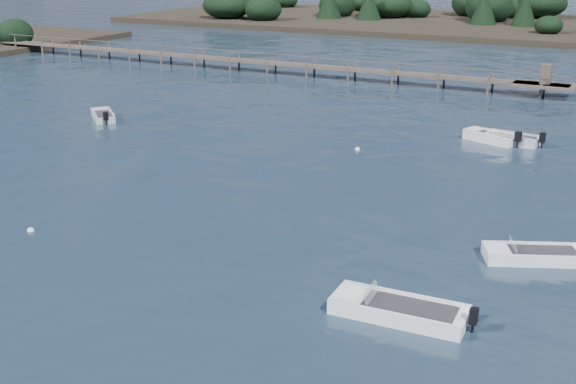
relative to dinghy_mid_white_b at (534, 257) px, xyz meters
The scene contains 9 objects.
ground 47.18m from the dinghy_mid_white_b, 101.28° to the left, with size 400.00×400.00×0.00m, color #152231.
dinghy_mid_white_b is the anchor object (origin of this frame).
tender_far_grey 33.71m from the dinghy_mid_white_b, 161.00° to the left, with size 3.32×3.14×1.17m.
tender_far_grey_b 18.46m from the dinghy_mid_white_b, 103.89° to the left, with size 3.69×1.81×1.24m.
tender_far_white 18.61m from the dinghy_mid_white_b, 108.02° to the left, with size 3.81×2.41×1.29m.
dinghy_mid_white_a 7.60m from the dinghy_mid_white_b, 114.82° to the right, with size 4.88×1.91×1.13m.
buoy_c 21.23m from the dinghy_mid_white_b, 160.56° to the right, with size 0.32×0.32×0.32m, color white.
buoy_e 17.32m from the dinghy_mid_white_b, 136.29° to the left, with size 0.32×0.32×0.32m, color white.
jetty 46.20m from the dinghy_mid_white_b, 132.11° to the left, with size 64.50×3.20×3.40m.
Camera 1 is at (12.85, -13.98, 11.78)m, focal length 45.00 mm.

